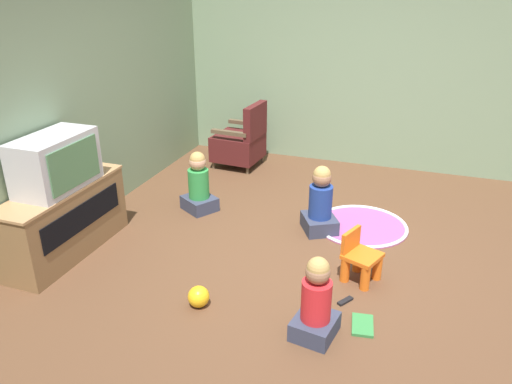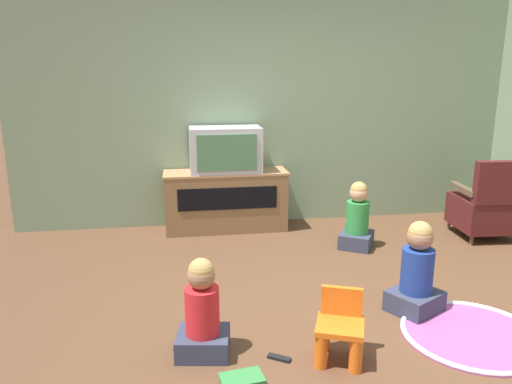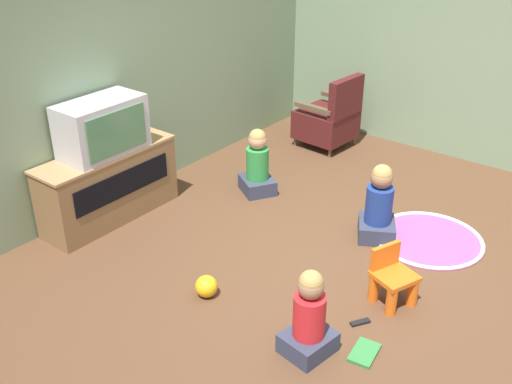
{
  "view_description": "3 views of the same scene",
  "coord_description": "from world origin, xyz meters",
  "px_view_note": "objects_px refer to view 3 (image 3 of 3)",
  "views": [
    {
      "loc": [
        -3.97,
        -0.97,
        2.45
      ],
      "look_at": [
        -0.18,
        0.38,
        0.68
      ],
      "focal_mm": 35.0,
      "sensor_mm": 36.0,
      "label": 1
    },
    {
      "loc": [
        -1.15,
        -3.28,
        1.81
      ],
      "look_at": [
        -0.56,
        0.5,
        0.84
      ],
      "focal_mm": 35.0,
      "sensor_mm": 36.0,
      "label": 2
    },
    {
      "loc": [
        -3.72,
        -2.03,
        2.86
      ],
      "look_at": [
        -0.45,
        0.52,
        0.69
      ],
      "focal_mm": 42.0,
      "sensor_mm": 36.0,
      "label": 3
    }
  ],
  "objects_px": {
    "yellow_kid_chair": "(392,280)",
    "book": "(364,353)",
    "child_watching_center": "(309,318)",
    "child_watching_left": "(379,207)",
    "remote_control": "(360,322)",
    "child_watching_right": "(257,165)",
    "tv_cabinet": "(109,184)",
    "black_armchair": "(329,119)",
    "television": "(102,127)",
    "toy_ball": "(206,286)"
  },
  "relations": [
    {
      "from": "yellow_kid_chair",
      "to": "child_watching_left",
      "type": "distance_m",
      "value": 0.93
    },
    {
      "from": "yellow_kid_chair",
      "to": "book",
      "type": "bearing_deg",
      "value": -147.1
    },
    {
      "from": "television",
      "to": "child_watching_right",
      "type": "bearing_deg",
      "value": -31.2
    },
    {
      "from": "television",
      "to": "black_armchair",
      "type": "height_order",
      "value": "television"
    },
    {
      "from": "television",
      "to": "child_watching_center",
      "type": "xyz_separation_m",
      "value": [
        -0.39,
        -2.48,
        -0.63
      ]
    },
    {
      "from": "child_watching_left",
      "to": "child_watching_right",
      "type": "height_order",
      "value": "child_watching_left"
    },
    {
      "from": "tv_cabinet",
      "to": "black_armchair",
      "type": "bearing_deg",
      "value": -14.55
    },
    {
      "from": "child_watching_center",
      "to": "child_watching_right",
      "type": "bearing_deg",
      "value": 55.04
    },
    {
      "from": "television",
      "to": "black_armchair",
      "type": "xyz_separation_m",
      "value": [
        2.73,
        -0.7,
        -0.58
      ]
    },
    {
      "from": "yellow_kid_chair",
      "to": "book",
      "type": "distance_m",
      "value": 0.68
    },
    {
      "from": "book",
      "to": "black_armchair",
      "type": "bearing_deg",
      "value": 27.51
    },
    {
      "from": "television",
      "to": "toy_ball",
      "type": "distance_m",
      "value": 1.77
    },
    {
      "from": "yellow_kid_chair",
      "to": "toy_ball",
      "type": "height_order",
      "value": "yellow_kid_chair"
    },
    {
      "from": "tv_cabinet",
      "to": "black_armchair",
      "type": "relative_size",
      "value": 1.55
    },
    {
      "from": "child_watching_right",
      "to": "yellow_kid_chair",
      "type": "bearing_deg",
      "value": -171.43
    },
    {
      "from": "television",
      "to": "book",
      "type": "relative_size",
      "value": 2.81
    },
    {
      "from": "television",
      "to": "child_watching_center",
      "type": "bearing_deg",
      "value": -98.94
    },
    {
      "from": "child_watching_left",
      "to": "book",
      "type": "xyz_separation_m",
      "value": [
        -1.4,
        -0.66,
        -0.3
      ]
    },
    {
      "from": "black_armchair",
      "to": "remote_control",
      "type": "xyz_separation_m",
      "value": [
        -2.65,
        -1.92,
        -0.33
      ]
    },
    {
      "from": "television",
      "to": "book",
      "type": "distance_m",
      "value": 2.95
    },
    {
      "from": "black_armchair",
      "to": "child_watching_left",
      "type": "xyz_separation_m",
      "value": [
        -1.5,
        -1.45,
        -0.03
      ]
    },
    {
      "from": "child_watching_right",
      "to": "child_watching_center",
      "type": "bearing_deg",
      "value": 167.49
    },
    {
      "from": "yellow_kid_chair",
      "to": "book",
      "type": "height_order",
      "value": "yellow_kid_chair"
    },
    {
      "from": "yellow_kid_chair",
      "to": "remote_control",
      "type": "height_order",
      "value": "yellow_kid_chair"
    },
    {
      "from": "tv_cabinet",
      "to": "toy_ball",
      "type": "height_order",
      "value": "tv_cabinet"
    },
    {
      "from": "yellow_kid_chair",
      "to": "television",
      "type": "bearing_deg",
      "value": 121.02
    },
    {
      "from": "tv_cabinet",
      "to": "child_watching_right",
      "type": "height_order",
      "value": "child_watching_right"
    },
    {
      "from": "television",
      "to": "tv_cabinet",
      "type": "bearing_deg",
      "value": 90.0
    },
    {
      "from": "child_watching_right",
      "to": "toy_ball",
      "type": "bearing_deg",
      "value": 146.57
    },
    {
      "from": "child_watching_left",
      "to": "remote_control",
      "type": "xyz_separation_m",
      "value": [
        -1.14,
        -0.48,
        -0.3
      ]
    },
    {
      "from": "toy_ball",
      "to": "book",
      "type": "height_order",
      "value": "toy_ball"
    },
    {
      "from": "yellow_kid_chair",
      "to": "child_watching_right",
      "type": "xyz_separation_m",
      "value": [
        0.8,
        1.91,
        0.11
      ]
    },
    {
      "from": "yellow_kid_chair",
      "to": "child_watching_right",
      "type": "height_order",
      "value": "child_watching_right"
    },
    {
      "from": "toy_ball",
      "to": "book",
      "type": "bearing_deg",
      "value": -82.05
    },
    {
      "from": "black_armchair",
      "to": "remote_control",
      "type": "relative_size",
      "value": 5.85
    },
    {
      "from": "child_watching_left",
      "to": "toy_ball",
      "type": "height_order",
      "value": "child_watching_left"
    },
    {
      "from": "toy_ball",
      "to": "child_watching_left",
      "type": "bearing_deg",
      "value": -21.42
    },
    {
      "from": "television",
      "to": "child_watching_center",
      "type": "height_order",
      "value": "television"
    },
    {
      "from": "yellow_kid_chair",
      "to": "book",
      "type": "relative_size",
      "value": 1.62
    },
    {
      "from": "tv_cabinet",
      "to": "yellow_kid_chair",
      "type": "xyz_separation_m",
      "value": [
        0.46,
        -2.68,
        -0.16
      ]
    },
    {
      "from": "toy_ball",
      "to": "remote_control",
      "type": "distance_m",
      "value": 1.19
    },
    {
      "from": "child_watching_left",
      "to": "toy_ball",
      "type": "xyz_separation_m",
      "value": [
        -1.58,
        0.62,
        -0.22
      ]
    },
    {
      "from": "black_armchair",
      "to": "book",
      "type": "distance_m",
      "value": 3.6
    },
    {
      "from": "yellow_kid_chair",
      "to": "child_watching_left",
      "type": "xyz_separation_m",
      "value": [
        0.76,
        0.53,
        0.12
      ]
    },
    {
      "from": "book",
      "to": "remote_control",
      "type": "height_order",
      "value": "book"
    },
    {
      "from": "book",
      "to": "television",
      "type": "bearing_deg",
      "value": 77.94
    },
    {
      "from": "child_watching_center",
      "to": "child_watching_left",
      "type": "bearing_deg",
      "value": 20.64
    },
    {
      "from": "black_armchair",
      "to": "remote_control",
      "type": "height_order",
      "value": "black_armchair"
    },
    {
      "from": "black_armchair",
      "to": "yellow_kid_chair",
      "type": "bearing_deg",
      "value": 45.03
    },
    {
      "from": "tv_cabinet",
      "to": "child_watching_left",
      "type": "height_order",
      "value": "child_watching_left"
    }
  ]
}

